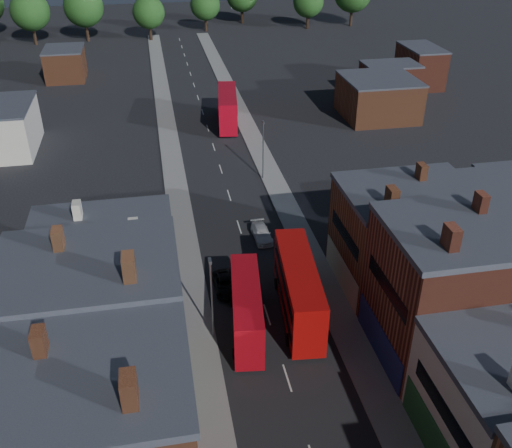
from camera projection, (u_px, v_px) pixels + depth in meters
name	position (u px, v px, depth m)	size (l,w,h in m)	color
pavement_west	(182.00, 223.00, 66.61)	(3.00, 200.00, 0.12)	gray
pavement_east	(290.00, 213.00, 68.69)	(3.00, 200.00, 0.12)	gray
lamp_post_2	(212.00, 294.00, 47.54)	(0.25, 0.70, 8.12)	slate
lamp_post_3	(263.00, 146.00, 74.57)	(0.25, 0.70, 8.12)	slate
bus_0	(247.00, 308.00, 49.35)	(3.73, 10.89, 4.61)	#B40A15
bus_1	(299.00, 289.00, 51.06)	(4.05, 12.76, 5.42)	#BB0C0A
bus_2	(228.00, 108.00, 92.91)	(4.45, 12.88, 5.45)	#AB0717
car_2	(226.00, 284.00, 55.40)	(2.17, 4.72, 1.31)	black
car_3	(262.00, 233.00, 63.50)	(1.87, 4.60, 1.33)	silver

